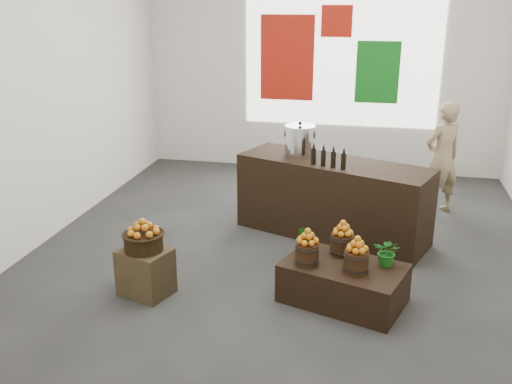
% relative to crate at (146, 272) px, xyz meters
% --- Properties ---
extents(ground, '(7.00, 7.00, 0.00)m').
position_rel_crate_xyz_m(ground, '(1.26, 1.34, -0.24)').
color(ground, '#353533').
rests_on(ground, ground).
extents(back_wall, '(6.00, 0.04, 4.00)m').
position_rel_crate_xyz_m(back_wall, '(1.26, 4.84, 1.76)').
color(back_wall, silver).
rests_on(back_wall, ground).
extents(back_opening, '(3.20, 0.02, 2.40)m').
position_rel_crate_xyz_m(back_opening, '(1.56, 4.82, 1.76)').
color(back_opening, white).
rests_on(back_opening, back_wall).
extents(deco_red_left, '(0.90, 0.04, 1.40)m').
position_rel_crate_xyz_m(deco_red_left, '(0.66, 4.81, 1.66)').
color(deco_red_left, '#AA1A0D').
rests_on(deco_red_left, back_wall).
extents(deco_green_right, '(0.70, 0.04, 1.00)m').
position_rel_crate_xyz_m(deco_green_right, '(2.16, 4.81, 1.46)').
color(deco_green_right, '#106A17').
rests_on(deco_green_right, back_wall).
extents(deco_red_upper, '(0.50, 0.04, 0.50)m').
position_rel_crate_xyz_m(deco_red_upper, '(1.46, 4.81, 2.26)').
color(deco_red_upper, '#AA1A0D').
rests_on(deco_red_upper, back_wall).
extents(crate, '(0.58, 0.53, 0.48)m').
position_rel_crate_xyz_m(crate, '(0.00, 0.00, 0.00)').
color(crate, brown).
rests_on(crate, ground).
extents(wicker_basket, '(0.39, 0.39, 0.18)m').
position_rel_crate_xyz_m(wicker_basket, '(0.00, 0.00, 0.33)').
color(wicker_basket, black).
rests_on(wicker_basket, crate).
extents(apples_in_basket, '(0.30, 0.30, 0.16)m').
position_rel_crate_xyz_m(apples_in_basket, '(0.00, 0.00, 0.50)').
color(apples_in_basket, '#B12005').
rests_on(apples_in_basket, wicker_basket).
extents(display_table, '(1.32, 1.04, 0.40)m').
position_rel_crate_xyz_m(display_table, '(1.97, 0.26, -0.04)').
color(display_table, black).
rests_on(display_table, ground).
extents(apple_bucket_front_left, '(0.23, 0.23, 0.21)m').
position_rel_crate_xyz_m(apple_bucket_front_left, '(1.61, 0.21, 0.26)').
color(apple_bucket_front_left, '#321A0D').
rests_on(apple_bucket_front_left, display_table).
extents(apples_in_bucket_front_left, '(0.17, 0.17, 0.16)m').
position_rel_crate_xyz_m(apples_in_bucket_front_left, '(1.61, 0.21, 0.45)').
color(apples_in_bucket_front_left, '#B12005').
rests_on(apples_in_bucket_front_left, apple_bucket_front_left).
extents(apple_bucket_front_right, '(0.23, 0.23, 0.21)m').
position_rel_crate_xyz_m(apple_bucket_front_right, '(2.09, 0.12, 0.26)').
color(apple_bucket_front_right, '#321A0D').
rests_on(apple_bucket_front_right, display_table).
extents(apples_in_bucket_front_right, '(0.17, 0.17, 0.16)m').
position_rel_crate_xyz_m(apples_in_bucket_front_right, '(2.09, 0.12, 0.45)').
color(apples_in_bucket_front_right, '#B12005').
rests_on(apples_in_bucket_front_right, apple_bucket_front_right).
extents(apple_bucket_rear, '(0.23, 0.23, 0.21)m').
position_rel_crate_xyz_m(apple_bucket_rear, '(1.93, 0.49, 0.26)').
color(apple_bucket_rear, '#321A0D').
rests_on(apple_bucket_rear, display_table).
extents(apples_in_bucket_rear, '(0.17, 0.17, 0.16)m').
position_rel_crate_xyz_m(apples_in_bucket_rear, '(1.93, 0.49, 0.45)').
color(apples_in_bucket_rear, '#B12005').
rests_on(apples_in_bucket_rear, apple_bucket_rear).
extents(herb_garnish_right, '(0.31, 0.29, 0.29)m').
position_rel_crate_xyz_m(herb_garnish_right, '(2.38, 0.33, 0.30)').
color(herb_garnish_right, '#135E14').
rests_on(herb_garnish_right, display_table).
extents(herb_garnish_left, '(0.19, 0.17, 0.28)m').
position_rel_crate_xyz_m(herb_garnish_left, '(1.53, 0.51, 0.30)').
color(herb_garnish_left, '#135E14').
rests_on(herb_garnish_left, display_table).
extents(counter, '(2.49, 1.56, 0.97)m').
position_rel_crate_xyz_m(counter, '(1.72, 1.90, 0.24)').
color(counter, black).
rests_on(counter, ground).
extents(stock_pot_left, '(0.37, 0.37, 0.37)m').
position_rel_crate_xyz_m(stock_pot_left, '(1.26, 2.08, 0.91)').
color(stock_pot_left, silver).
rests_on(stock_pot_left, counter).
extents(oil_cruets, '(0.35, 0.19, 0.27)m').
position_rel_crate_xyz_m(oil_cruets, '(1.63, 1.68, 0.87)').
color(oil_cruets, black).
rests_on(oil_cruets, counter).
extents(shopper, '(0.69, 0.63, 1.57)m').
position_rel_crate_xyz_m(shopper, '(3.10, 3.04, 0.54)').
color(shopper, '#95835B').
rests_on(shopper, ground).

